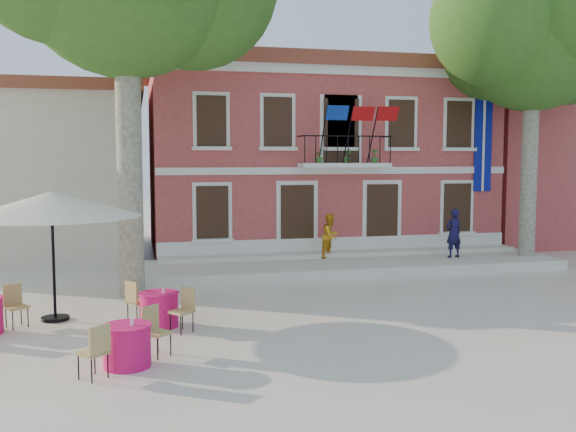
# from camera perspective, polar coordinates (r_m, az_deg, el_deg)

# --- Properties ---
(ground) EXTENTS (90.00, 90.00, 0.00)m
(ground) POSITION_cam_1_polar(r_m,az_deg,el_deg) (17.13, 4.48, -7.46)
(ground) COLOR beige
(ground) RESTS_ON ground
(main_building) EXTENTS (13.50, 9.59, 7.50)m
(main_building) POSITION_cam_1_polar(r_m,az_deg,el_deg) (26.86, 2.03, 5.24)
(main_building) COLOR #C14E45
(main_building) RESTS_ON ground
(neighbor_west) EXTENTS (9.40, 9.40, 6.40)m
(neighbor_west) POSITION_cam_1_polar(r_m,az_deg,el_deg) (27.25, -22.65, 3.66)
(neighbor_west) COLOR beige
(neighbor_west) RESTS_ON ground
(neighbor_east) EXTENTS (9.40, 9.40, 6.40)m
(neighbor_east) POSITION_cam_1_polar(r_m,az_deg,el_deg) (33.04, 22.07, 3.87)
(neighbor_east) COLOR #C14E45
(neighbor_east) RESTS_ON ground
(terrace) EXTENTS (14.00, 3.40, 0.30)m
(terrace) POSITION_cam_1_polar(r_m,az_deg,el_deg) (21.83, 5.93, -4.34)
(terrace) COLOR silver
(terrace) RESTS_ON ground
(plane_tree_east) EXTENTS (5.57, 5.57, 10.94)m
(plane_tree_east) POSITION_cam_1_polar(r_m,az_deg,el_deg) (24.53, 21.00, 15.06)
(plane_tree_east) COLOR #A59E84
(plane_tree_east) RESTS_ON ground
(patio_umbrella) EXTENTS (4.01, 4.01, 2.98)m
(patio_umbrella) POSITION_cam_1_polar(r_m,az_deg,el_deg) (15.57, -20.27, 0.95)
(patio_umbrella) COLOR black
(patio_umbrella) RESTS_ON ground
(pedestrian_navy) EXTENTS (0.68, 0.50, 1.70)m
(pedestrian_navy) POSITION_cam_1_polar(r_m,az_deg,el_deg) (22.98, 14.51, -1.48)
(pedestrian_navy) COLOR #131036
(pedestrian_navy) RESTS_ON terrace
(pedestrian_orange) EXTENTS (0.95, 0.92, 1.54)m
(pedestrian_orange) POSITION_cam_1_polar(r_m,az_deg,el_deg) (22.20, 3.81, -1.76)
(pedestrian_orange) COLOR orange
(pedestrian_orange) RESTS_ON terrace
(cafe_table_0) EXTENTS (1.49, 1.79, 0.95)m
(cafe_table_0) POSITION_cam_1_polar(r_m,az_deg,el_deg) (14.65, -11.38, -8.03)
(cafe_table_0) COLOR #DF1564
(cafe_table_0) RESTS_ON ground
(cafe_table_1) EXTENTS (1.70, 1.60, 0.95)m
(cafe_table_1) POSITION_cam_1_polar(r_m,az_deg,el_deg) (12.05, -14.12, -10.97)
(cafe_table_1) COLOR #DF1564
(cafe_table_1) RESTS_ON ground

